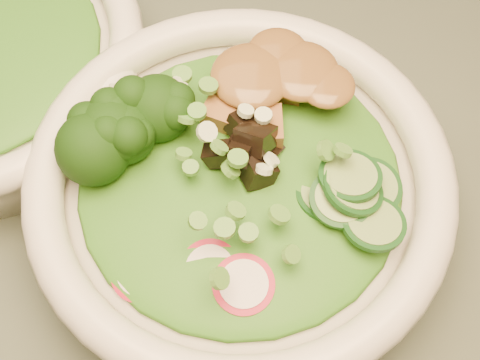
{
  "coord_description": "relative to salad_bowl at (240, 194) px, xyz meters",
  "views": [
    {
      "loc": [
        -0.21,
        -0.11,
        1.24
      ],
      "look_at": [
        -0.22,
        0.11,
        0.82
      ],
      "focal_mm": 50.0,
      "sensor_mm": 36.0,
      "label": 1
    }
  ],
  "objects": [
    {
      "name": "mushroom_heap",
      "position": [
        0.0,
        0.01,
        0.04
      ],
      "size": [
        0.08,
        0.08,
        0.05
      ],
      "primitive_type": null,
      "rotation": [
        0.0,
        0.0,
        0.05
      ],
      "color": "black",
      "rests_on": "salad_bowl"
    },
    {
      "name": "scallion_garnish",
      "position": [
        -0.0,
        -0.0,
        0.05
      ],
      "size": [
        0.22,
        0.22,
        0.03
      ],
      "primitive_type": null,
      "color": "#589A36",
      "rests_on": "salad_bowl"
    },
    {
      "name": "radish_slices",
      "position": [
        -0.01,
        -0.07,
        0.03
      ],
      "size": [
        0.13,
        0.05,
        0.02
      ],
      "primitive_type": null,
      "rotation": [
        0.0,
        0.0,
        0.05
      ],
      "color": "#A50C27",
      "rests_on": "salad_bowl"
    },
    {
      "name": "broccoli_florets",
      "position": [
        -0.07,
        0.01,
        0.04
      ],
      "size": [
        0.1,
        0.08,
        0.05
      ],
      "primitive_type": null,
      "rotation": [
        0.0,
        0.0,
        0.05
      ],
      "color": "black",
      "rests_on": "salad_bowl"
    },
    {
      "name": "cucumber_slices",
      "position": [
        0.07,
        -0.02,
        0.04
      ],
      "size": [
        0.08,
        0.08,
        0.04
      ],
      "primitive_type": null,
      "rotation": [
        0.0,
        0.0,
        0.05
      ],
      "color": "#91B363",
      "rests_on": "salad_bowl"
    },
    {
      "name": "tofu_cubes",
      "position": [
        0.02,
        0.07,
        0.04
      ],
      "size": [
        0.11,
        0.07,
        0.04
      ],
      "primitive_type": null,
      "rotation": [
        0.0,
        0.0,
        0.05
      ],
      "color": "olive",
      "rests_on": "salad_bowl"
    },
    {
      "name": "lettuce_bed",
      "position": [
        -0.0,
        -0.0,
        0.02
      ],
      "size": [
        0.23,
        0.23,
        0.03
      ],
      "primitive_type": "ellipsoid",
      "color": "#275C13",
      "rests_on": "salad_bowl"
    },
    {
      "name": "salad_bowl",
      "position": [
        0.0,
        0.0,
        0.0
      ],
      "size": [
        0.31,
        0.31,
        0.08
      ],
      "rotation": [
        0.0,
        0.0,
        0.05
      ],
      "color": "white",
      "rests_on": "dining_table"
    },
    {
      "name": "peanut_sauce",
      "position": [
        0.02,
        0.07,
        0.05
      ],
      "size": [
        0.08,
        0.06,
        0.02
      ],
      "primitive_type": "ellipsoid",
      "color": "brown",
      "rests_on": "tofu_cubes"
    }
  ]
}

